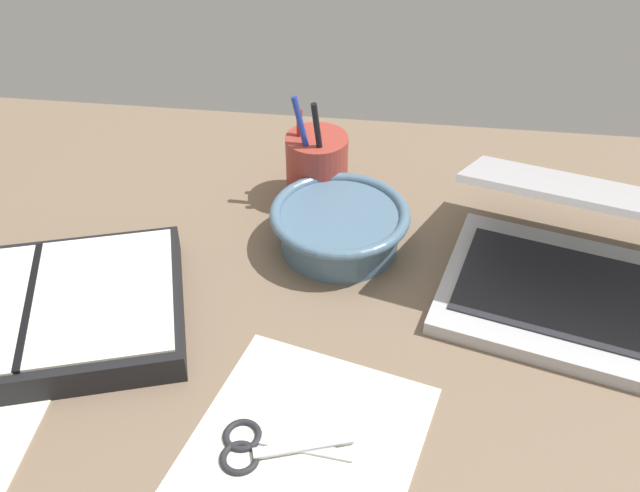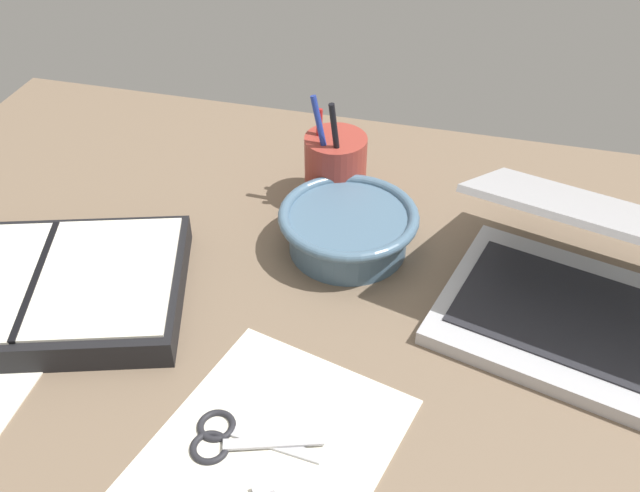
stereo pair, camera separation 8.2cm
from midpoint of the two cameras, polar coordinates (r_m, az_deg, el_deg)
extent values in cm
cube|color=#75604C|center=(81.61, 4.43, -8.17)|extent=(140.00, 100.00, 2.00)
cube|color=#B7B7BC|center=(87.89, 22.54, -5.86)|extent=(35.22, 29.34, 1.80)
cube|color=#232328|center=(87.22, 22.70, -5.38)|extent=(30.10, 22.35, 0.24)
cube|color=#B7B7BC|center=(86.40, 25.14, 2.10)|extent=(34.79, 27.66, 10.12)
cube|color=silver|center=(86.14, 25.06, 1.84)|extent=(31.86, 24.88, 8.74)
cylinder|color=slate|center=(91.40, 4.83, 1.03)|extent=(15.20, 15.20, 5.21)
torus|color=slate|center=(89.82, 4.92, 2.34)|extent=(17.88, 17.88, 1.43)
cylinder|color=#9E382D|center=(99.40, 3.62, 6.15)|extent=(8.59, 8.59, 9.63)
cylinder|color=black|center=(95.45, 3.89, 7.25)|extent=(2.49, 1.39, 15.05)
cylinder|color=#233899|center=(95.68, 2.87, 7.52)|extent=(4.44, 2.46, 15.19)
cylinder|color=#B21E1E|center=(98.38, 2.30, 7.44)|extent=(0.95, 2.63, 12.30)
cube|color=black|center=(88.82, -19.05, -3.46)|extent=(38.76, 31.93, 3.55)
cube|color=silver|center=(85.60, -14.15, -2.40)|extent=(21.05, 24.48, 0.30)
cube|color=black|center=(87.50, -19.33, -2.45)|extent=(7.11, 19.99, 0.30)
cube|color=#B7B7BC|center=(71.33, -0.33, -15.59)|extent=(9.69, 4.23, 0.30)
cube|color=#B7B7BC|center=(71.58, -0.33, -15.73)|extent=(9.88, 2.16, 0.30)
torus|color=#232328|center=(71.65, -5.47, -15.93)|extent=(3.90, 3.90, 0.70)
torus|color=#232328|center=(73.09, -5.02, -14.30)|extent=(3.90, 3.90, 0.70)
cube|color=silver|center=(71.28, -0.83, -16.40)|extent=(27.30, 30.58, 0.16)
cube|color=silver|center=(68.56, -1.28, -19.20)|extent=(1.69, 1.69, 0.60)
camera|label=1|loc=(0.04, -87.14, 2.33)|focal=40.00mm
camera|label=2|loc=(0.04, 92.86, -2.33)|focal=40.00mm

